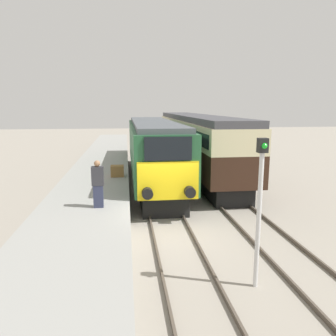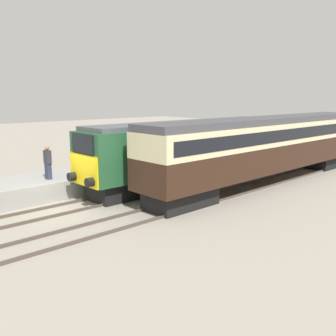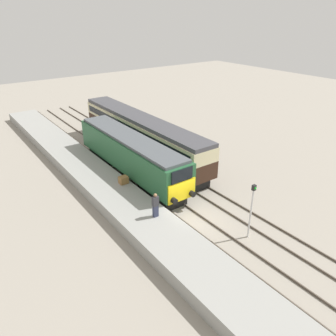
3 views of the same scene
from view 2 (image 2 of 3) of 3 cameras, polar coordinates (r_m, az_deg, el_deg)
The scene contains 8 objects.
ground_plane at distance 18.62m, azimuth -15.61°, elevation -6.19°, with size 120.00×120.00×0.00m, color gray.
platform_left at distance 25.49m, azimuth -3.06°, elevation -0.09°, with size 3.50×50.00×0.98m.
rails_near_track at distance 21.23m, azimuth -3.56°, elevation -3.50°, with size 1.51×60.00×0.14m.
rails_far_track at distance 18.82m, azimuth 3.05°, elevation -5.39°, with size 1.50×60.00×0.14m.
locomotive at distance 23.22m, azimuth 3.24°, elevation 3.01°, with size 2.70×15.23×3.84m.
passenger_carriage at distance 23.99m, azimuth 15.30°, elevation 3.69°, with size 2.75×19.90×4.09m.
person_on_platform at distance 20.84m, azimuth -17.85°, elevation 0.78°, with size 0.44×0.26×1.79m.
luggage_crate at distance 23.29m, azimuth -4.88°, elevation 0.81°, with size 0.70×0.56×0.60m.
Camera 2 is at (15.95, -7.99, 5.34)m, focal length 40.00 mm.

